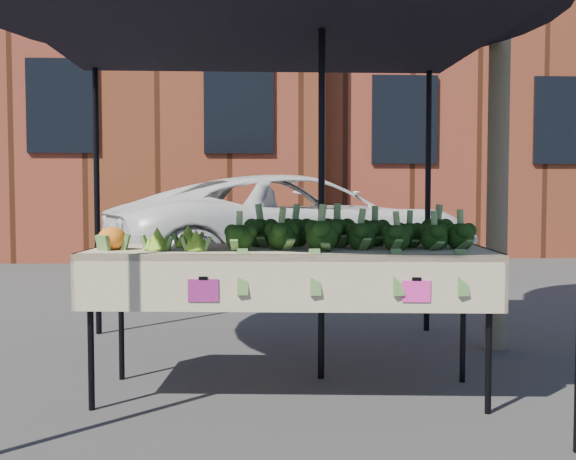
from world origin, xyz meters
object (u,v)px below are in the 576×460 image
object	(u,v)px
canopy	(268,172)
table	(290,322)
street_tree	(500,46)
vehicle	(298,91)

from	to	relation	value
canopy	table	bearing A→B (deg)	-75.16
canopy	street_tree	world-z (taller)	street_tree
street_tree	canopy	bearing A→B (deg)	-158.47
canopy	vehicle	world-z (taller)	vehicle
table	canopy	world-z (taller)	canopy
canopy	vehicle	distance (m)	5.34
table	street_tree	distance (m)	2.81
vehicle	street_tree	size ratio (longest dim) A/B	1.12
table	canopy	xyz separation A→B (m)	(-0.12, 0.46, 0.92)
table	vehicle	size ratio (longest dim) A/B	0.46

